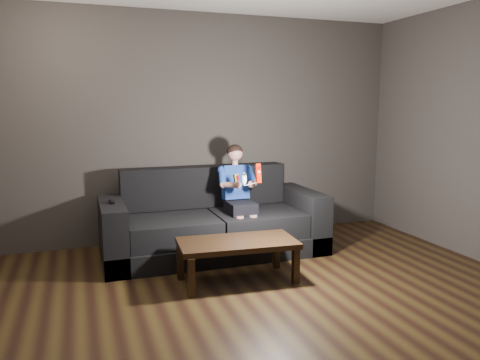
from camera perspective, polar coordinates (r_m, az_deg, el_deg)
name	(u,v)px	position (r m, az deg, el deg)	size (l,w,h in m)	color
floor	(289,323)	(3.70, 5.95, -16.93)	(5.00, 5.00, 0.00)	black
back_wall	(202,128)	(5.70, -4.60, 6.33)	(5.00, 0.04, 2.70)	#413B39
sofa	(213,226)	(5.21, -3.35, -5.61)	(2.39, 1.03, 0.92)	black
child	(238,187)	(5.12, -0.24, -0.86)	(0.42, 0.52, 1.04)	black
wii_remote_red	(258,173)	(4.75, 2.24, 0.83)	(0.05, 0.07, 0.20)	#BF1600
nunchuk_white	(244,179)	(4.71, 0.51, 0.15)	(0.07, 0.09, 0.14)	white
wii_remote_black	(112,202)	(4.86, -15.39, -2.58)	(0.05, 0.15, 0.03)	black
coffee_table	(237,246)	(4.35, -0.32, -8.05)	(1.11, 0.61, 0.39)	black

